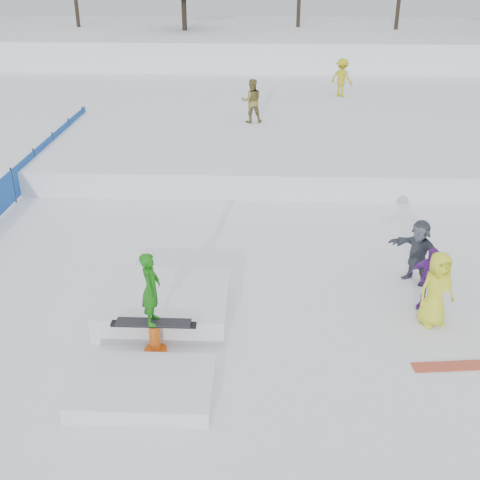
{
  "coord_description": "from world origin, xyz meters",
  "views": [
    {
      "loc": [
        1.0,
        -10.0,
        6.95
      ],
      "look_at": [
        0.5,
        2.0,
        1.1
      ],
      "focal_mm": 45.0,
      "sensor_mm": 36.0,
      "label": 1
    }
  ],
  "objects_px": {
    "walker_ygreen": "(342,78)",
    "jib_rail_feature": "(160,322)",
    "walker_olive": "(252,101)",
    "spectator_dark": "(418,251)",
    "spectator_purple": "(429,279)",
    "spectator_yellow": "(436,289)",
    "safety_fence": "(13,185)"
  },
  "relations": [
    {
      "from": "walker_olive",
      "to": "spectator_dark",
      "type": "height_order",
      "value": "walker_olive"
    },
    {
      "from": "safety_fence",
      "to": "spectator_yellow",
      "type": "distance_m",
      "value": 12.57
    },
    {
      "from": "walker_olive",
      "to": "walker_ygreen",
      "type": "relative_size",
      "value": 0.99
    },
    {
      "from": "walker_olive",
      "to": "walker_ygreen",
      "type": "bearing_deg",
      "value": -139.65
    },
    {
      "from": "walker_ygreen",
      "to": "jib_rail_feature",
      "type": "height_order",
      "value": "walker_ygreen"
    },
    {
      "from": "safety_fence",
      "to": "spectator_dark",
      "type": "relative_size",
      "value": 10.49
    },
    {
      "from": "spectator_purple",
      "to": "spectator_yellow",
      "type": "bearing_deg",
      "value": -53.66
    },
    {
      "from": "walker_olive",
      "to": "spectator_purple",
      "type": "bearing_deg",
      "value": 98.9
    },
    {
      "from": "walker_ygreen",
      "to": "jib_rail_feature",
      "type": "distance_m",
      "value": 18.88
    },
    {
      "from": "spectator_yellow",
      "to": "jib_rail_feature",
      "type": "xyz_separation_m",
      "value": [
        -5.5,
        -0.65,
        -0.5
      ]
    },
    {
      "from": "safety_fence",
      "to": "walker_olive",
      "type": "bearing_deg",
      "value": 43.33
    },
    {
      "from": "spectator_purple",
      "to": "jib_rail_feature",
      "type": "height_order",
      "value": "jib_rail_feature"
    },
    {
      "from": "walker_olive",
      "to": "jib_rail_feature",
      "type": "xyz_separation_m",
      "value": [
        -1.48,
        -13.3,
        -1.33
      ]
    },
    {
      "from": "spectator_purple",
      "to": "spectator_dark",
      "type": "relative_size",
      "value": 0.95
    },
    {
      "from": "safety_fence",
      "to": "walker_ygreen",
      "type": "distance_m",
      "value": 15.78
    },
    {
      "from": "walker_olive",
      "to": "spectator_dark",
      "type": "relative_size",
      "value": 1.09
    },
    {
      "from": "spectator_dark",
      "to": "safety_fence",
      "type": "bearing_deg",
      "value": -155.55
    },
    {
      "from": "spectator_purple",
      "to": "jib_rail_feature",
      "type": "bearing_deg",
      "value": -131.19
    },
    {
      "from": "walker_ygreen",
      "to": "spectator_dark",
      "type": "relative_size",
      "value": 1.11
    },
    {
      "from": "safety_fence",
      "to": "spectator_yellow",
      "type": "xyz_separation_m",
      "value": [
        11.0,
        -6.07,
        0.25
      ]
    },
    {
      "from": "walker_olive",
      "to": "spectator_dark",
      "type": "bearing_deg",
      "value": 100.87
    },
    {
      "from": "spectator_yellow",
      "to": "jib_rail_feature",
      "type": "distance_m",
      "value": 5.56
    },
    {
      "from": "safety_fence",
      "to": "walker_ygreen",
      "type": "xyz_separation_m",
      "value": [
        10.96,
        11.3,
        1.09
      ]
    },
    {
      "from": "spectator_yellow",
      "to": "spectator_dark",
      "type": "distance_m",
      "value": 1.74
    },
    {
      "from": "safety_fence",
      "to": "walker_olive",
      "type": "height_order",
      "value": "walker_olive"
    },
    {
      "from": "jib_rail_feature",
      "to": "spectator_dark",
      "type": "bearing_deg",
      "value": 23.39
    },
    {
      "from": "walker_ygreen",
      "to": "spectator_yellow",
      "type": "bearing_deg",
      "value": 126.46
    },
    {
      "from": "safety_fence",
      "to": "spectator_yellow",
      "type": "bearing_deg",
      "value": -28.88
    },
    {
      "from": "safety_fence",
      "to": "walker_ygreen",
      "type": "bearing_deg",
      "value": 45.88
    },
    {
      "from": "walker_ygreen",
      "to": "walker_olive",
      "type": "bearing_deg",
      "value": 86.18
    },
    {
      "from": "walker_olive",
      "to": "jib_rail_feature",
      "type": "height_order",
      "value": "walker_olive"
    },
    {
      "from": "walker_olive",
      "to": "spectator_purple",
      "type": "xyz_separation_m",
      "value": [
        4.02,
        -12.09,
        -0.91
      ]
    }
  ]
}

